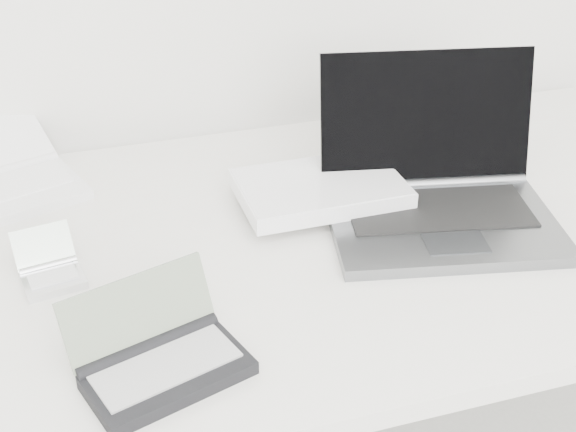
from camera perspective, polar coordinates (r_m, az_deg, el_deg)
name	(u,v)px	position (r m, az deg, el deg)	size (l,w,h in m)	color
desk	(298,258)	(1.29, 0.74, -2.98)	(1.60, 0.80, 0.73)	white
laptop_large	(396,192)	(1.32, 7.67, 1.73)	(0.51, 0.38, 0.24)	slate
netbook_open_white	(1,180)	(1.47, -19.70, 2.46)	(0.31, 0.35, 0.08)	white
pda_silver	(50,271)	(1.21, -16.54, -3.76)	(0.10, 0.12, 0.06)	white
palmtop_charcoal	(160,358)	(1.01, -9.11, -9.93)	(0.23, 0.20, 0.10)	black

